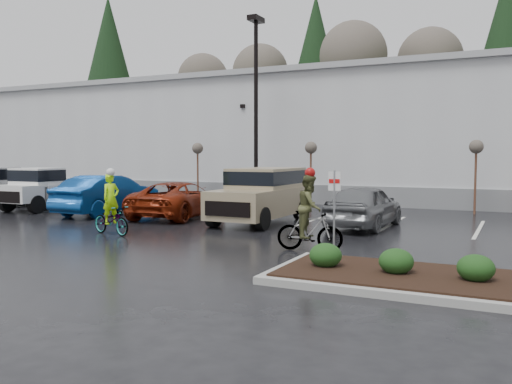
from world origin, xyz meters
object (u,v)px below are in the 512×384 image
at_px(fire_lane_sign, 334,204).
at_px(car_grey, 364,206).
at_px(sapling_mid, 311,151).
at_px(sapling_east, 476,151).
at_px(sapling_west, 198,151).
at_px(suv_tan, 260,196).
at_px(lamppost, 256,90).
at_px(cyclist_olive, 310,221).
at_px(cyclist_hivis, 111,214).
at_px(car_red, 180,199).
at_px(pickup_white, 53,188).
at_px(pickup_silver, 10,187).
at_px(car_blue, 108,195).

xyz_separation_m(fire_lane_sign, car_grey, (-0.97, 6.48, -0.64)).
bearing_deg(sapling_mid, sapling_east, 0.00).
bearing_deg(sapling_west, suv_tan, -44.04).
xyz_separation_m(lamppost, cyclist_olive, (6.71, -10.50, -4.87)).
relative_size(lamppost, car_grey, 2.05).
relative_size(sapling_mid, suv_tan, 0.63).
height_order(sapling_west, cyclist_hivis, sapling_west).
relative_size(car_red, car_grey, 1.17).
xyz_separation_m(sapling_mid, suv_tan, (0.45, -6.72, -1.70)).
xyz_separation_m(lamppost, suv_tan, (2.95, -5.72, -4.66)).
bearing_deg(cyclist_hivis, pickup_white, 71.28).
height_order(lamppost, cyclist_olive, lamppost).
distance_m(sapling_east, pickup_silver, 22.01).
distance_m(lamppost, cyclist_olive, 13.38).
distance_m(sapling_west, cyclist_olive, 15.83).
xyz_separation_m(sapling_east, pickup_silver, (-21.03, -6.26, -1.75)).
bearing_deg(sapling_east, cyclist_hivis, -131.15).
bearing_deg(sapling_west, pickup_silver, -138.34).
bearing_deg(cyclist_olive, pickup_white, 62.45).
bearing_deg(pickup_silver, cyclist_hivis, -25.52).
bearing_deg(fire_lane_sign, suv_tan, 128.58).
xyz_separation_m(pickup_white, cyclist_hivis, (8.00, -5.17, -0.31)).
relative_size(car_blue, cyclist_olive, 2.30).
distance_m(lamppost, sapling_west, 5.07).
bearing_deg(car_grey, car_red, 4.11).
bearing_deg(lamppost, cyclist_hivis, -90.28).
bearing_deg(pickup_white, sapling_east, 19.33).
bearing_deg(sapling_east, cyclist_olive, -105.96).
xyz_separation_m(sapling_west, sapling_mid, (6.50, 0.00, 0.00)).
relative_size(suv_tan, cyclist_hivis, 2.39).
height_order(car_red, cyclist_olive, cyclist_olive).
xyz_separation_m(sapling_west, car_red, (3.21, -6.51, -2.00)).
distance_m(sapling_east, car_red, 12.76).
xyz_separation_m(suv_tan, car_grey, (3.88, 0.40, -0.26)).
bearing_deg(pickup_silver, sapling_west, 41.66).
relative_size(suv_tan, car_grey, 1.13).
xyz_separation_m(fire_lane_sign, pickup_silver, (-18.83, 6.54, -0.43)).
distance_m(sapling_west, pickup_white, 7.72).
bearing_deg(sapling_west, lamppost, -14.04).
relative_size(pickup_silver, suv_tan, 1.02).
height_order(car_grey, cyclist_hivis, cyclist_hivis).
xyz_separation_m(pickup_white, cyclist_olive, (14.76, -5.17, -0.16)).
bearing_deg(car_red, suv_tan, 170.46).
relative_size(pickup_white, cyclist_hivis, 2.43).
height_order(lamppost, pickup_silver, lamppost).
relative_size(car_red, cyclist_olive, 2.35).
bearing_deg(pickup_white, cyclist_olive, -19.30).
distance_m(sapling_mid, pickup_white, 12.43).
distance_m(suv_tan, cyclist_hivis, 5.66).
bearing_deg(pickup_white, sapling_west, 57.38).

